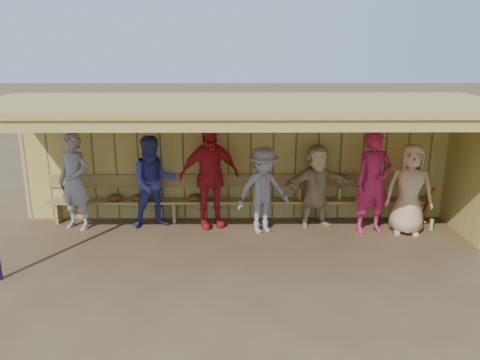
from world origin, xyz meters
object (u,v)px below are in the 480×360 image
player_e (263,190)px  bench (240,195)px  player_a (75,182)px  player_c (154,182)px  player_h (410,189)px  player_g (373,182)px  player_f (317,186)px  player_d (209,176)px

player_e → bench: (-0.43, 0.62, -0.28)m
player_a → bench: (3.10, 0.41, -0.40)m
player_c → player_a: bearing=167.7°
player_e → player_h: size_ratio=0.95×
player_g → player_h: size_ratio=1.13×
player_e → player_g: size_ratio=0.84×
player_g → player_e: bearing=166.3°
player_f → player_g: bearing=-33.6°
player_f → bench: 1.53m
player_f → bench: (-1.47, 0.31, -0.28)m
player_a → player_h: (6.20, -0.31, -0.08)m
player_d → bench: player_d is taller
player_c → player_f: size_ratio=1.10×
player_d → player_h: size_ratio=1.18×
player_h → bench: size_ratio=0.22×
player_g → bench: player_g is taller
player_e → player_a: bearing=153.1°
player_f → player_c: bearing=163.8°
player_g → player_h: player_g is taller
player_e → bench: size_ratio=0.21×
player_d → player_h: bearing=-26.2°
player_d → player_a: bearing=162.4°
player_g → player_h: bearing=-22.7°
player_d → player_e: (1.00, -0.31, -0.19)m
player_h → player_f: bearing=177.9°
player_d → player_h: 3.70m
player_c → player_d: player_d is taller
player_g → player_a: bearing=164.0°
player_a → bench: player_a is taller
player_e → bench: player_e is taller
player_a → player_g: (5.55, -0.21, 0.03)m
player_d → bench: (0.58, 0.31, -0.47)m
bench → player_h: bearing=-12.9°
player_f → player_e: bearing=-179.6°
player_h → player_c: bearing=-172.9°
player_c → player_g: (4.09, -0.31, 0.07)m
player_d → bench: size_ratio=0.26×
player_e → player_h: (2.67, -0.10, 0.04)m
player_a → bench: size_ratio=0.24×
bench → player_a: bearing=-172.6°
player_d → player_g: bearing=-25.6°
player_a → player_c: bearing=26.0°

